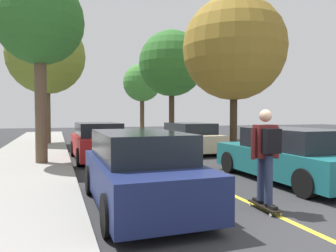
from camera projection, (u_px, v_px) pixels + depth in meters
name	position (u px, v px, depth m)	size (l,w,h in m)	color
ground	(315.00, 233.00, 4.86)	(80.00, 80.00, 0.00)	#2D2D30
center_line	(202.00, 181.00, 8.64)	(0.12, 39.20, 0.01)	gold
parked_car_left_nearest	(140.00, 170.00, 6.25)	(1.83, 4.05, 1.44)	navy
parked_car_left_near	(98.00, 142.00, 12.55)	(1.92, 4.26, 1.45)	maroon
parked_car_right_nearest	(288.00, 156.00, 8.55)	(1.85, 4.58, 1.41)	#196066
parked_car_right_near	(188.00, 138.00, 15.00)	(2.02, 4.42, 1.38)	#BCAD89
street_tree_left_nearest	(40.00, 22.00, 10.76)	(2.93, 2.93, 6.24)	brown
street_tree_left_near	(46.00, 56.00, 18.03)	(4.30, 4.30, 7.08)	brown
street_tree_right_nearest	(234.00, 49.00, 14.88)	(4.77, 4.77, 7.07)	#3D2D1E
street_tree_right_near	(172.00, 64.00, 22.87)	(4.66, 4.66, 7.57)	#3D2D1E
street_tree_right_far	(142.00, 83.00, 30.76)	(3.61, 3.61, 6.45)	#4C3823
fire_hydrant	(292.00, 154.00, 10.58)	(0.20, 0.20, 0.70)	#B2140F
skateboard	(264.00, 206.00, 5.98)	(0.27, 0.85, 0.10)	black
skateboarder	(266.00, 151.00, 5.91)	(0.58, 0.70, 1.77)	black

